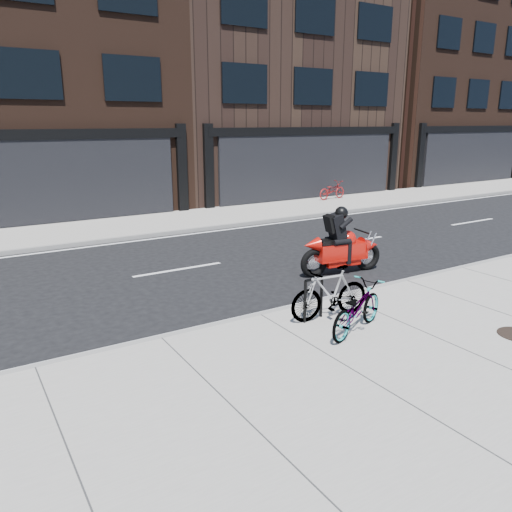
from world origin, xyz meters
TOP-DOWN VIEW (x-y plane):
  - ground at (0.00, 0.00)m, footprint 120.00×120.00m
  - sidewalk_near at (0.00, -5.00)m, footprint 60.00×6.00m
  - sidewalk_far at (0.00, 7.75)m, footprint 60.00×3.50m
  - building_center at (-2.00, 14.50)m, footprint 12.00×10.00m
  - building_mideast at (10.00, 14.50)m, footprint 12.00×10.00m
  - building_east at (22.00, 14.50)m, footprint 10.00×10.00m
  - bike_rack at (0.69, -2.70)m, footprint 0.49×0.12m
  - bicycle_front at (0.99, -3.53)m, footprint 1.75×1.12m
  - bicycle_rear at (1.01, -2.79)m, footprint 1.68×0.64m
  - motorcycle at (3.45, -0.43)m, footprint 2.28×0.77m
  - bicycle_far at (10.61, 8.58)m, footprint 1.67×0.75m

SIDE VIEW (x-z plane):
  - ground at x=0.00m, z-range 0.00..0.00m
  - sidewalk_near at x=0.00m, z-range 0.00..0.13m
  - sidewalk_far at x=0.00m, z-range 0.00..0.13m
  - bicycle_far at x=10.61m, z-range 0.13..0.98m
  - bicycle_front at x=0.99m, z-range 0.13..1.00m
  - bike_rack at x=0.69m, z-range 0.20..1.02m
  - bicycle_rear at x=1.01m, z-range 0.13..1.12m
  - motorcycle at x=3.45m, z-range -0.16..1.55m
  - building_mideast at x=10.00m, z-range 0.00..12.50m
  - building_east at x=22.00m, z-range 0.00..13.00m
  - building_center at x=-2.00m, z-range 0.00..14.50m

